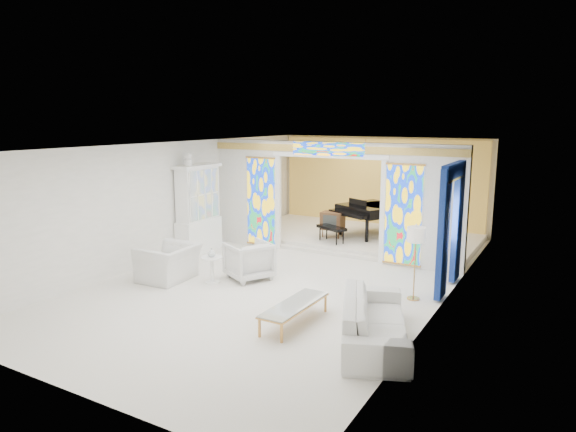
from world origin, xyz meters
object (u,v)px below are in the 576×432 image
Objects in this scene: grand_piano at (377,210)px; tv_console at (333,221)px; coffee_table at (295,305)px; armchair_left at (169,263)px; armchair_right at (249,260)px; sofa at (375,320)px; china_cabinet at (198,210)px.

grand_piano is 1.37m from tv_console.
grand_piano reaches higher than coffee_table.
coffee_table is 6.72m from grand_piano.
armchair_right reaches higher than armchair_left.
armchair_left is at bearing 167.54° from coffee_table.
armchair_right is 1.27× the size of tv_console.
armchair_left is 0.47× the size of sofa.
armchair_right is 5.04m from grand_piano.
coffee_table is at bearing 67.97° from sofa.
tv_console is at bearing -155.00° from armchair_right.
coffee_table is (4.68, -3.10, -0.82)m from china_cabinet.
china_cabinet is 2.23× the size of armchair_left.
sofa is (5.17, -0.82, -0.02)m from armchair_left.
coffee_table is at bearing -73.79° from tv_console.
grand_piano is (2.78, 5.82, 0.54)m from armchair_left.
coffee_table is at bearing 73.73° from armchair_left.
china_cabinet is 3.88m from tv_console.
armchair_right is at bearing 42.12° from sofa.
sofa is at bearing -45.26° from grand_piano.
china_cabinet is at bearing 146.48° from coffee_table.
tv_console reaches higher than coffee_table.
sofa is 6.75m from tv_console.
china_cabinet is 2.61m from armchair_left.
armchair_left is (1.00, -2.28, -0.77)m from china_cabinet.
armchair_right reaches higher than sofa.
grand_piano is at bearing 36.29° from tv_console.
armchair_left is at bearing -66.46° from china_cabinet.
grand_piano is at bearing 43.10° from china_cabinet.
grand_piano is at bearing -166.46° from armchair_right.
armchair_left is at bearing -90.59° from grand_piano.
grand_piano is (1.27, 4.85, 0.51)m from armchair_right.
china_cabinet reaches higher than sofa.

